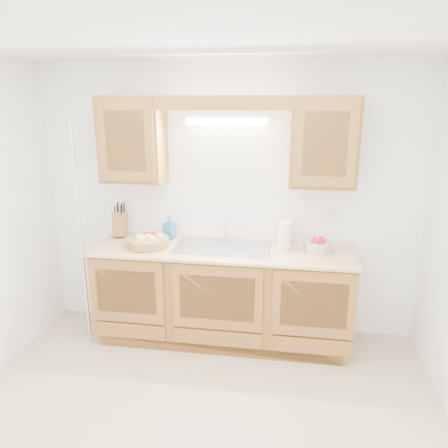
% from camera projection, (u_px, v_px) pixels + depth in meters
% --- Properties ---
extents(room, '(3.52, 3.50, 2.50)m').
position_uv_depth(room, '(191.00, 257.00, 2.64)').
color(room, '#C8B490').
rests_on(room, ground).
extents(base_cabinets, '(2.20, 0.60, 0.86)m').
position_uv_depth(base_cabinets, '(223.00, 295.00, 4.00)').
color(base_cabinets, olive).
rests_on(base_cabinets, ground).
extents(countertop, '(2.30, 0.63, 0.04)m').
position_uv_depth(countertop, '(223.00, 250.00, 3.86)').
color(countertop, tan).
rests_on(countertop, base_cabinets).
extents(upper_cabinet_left, '(0.55, 0.33, 0.75)m').
position_uv_depth(upper_cabinet_left, '(133.00, 139.00, 3.87)').
color(upper_cabinet_left, olive).
rests_on(upper_cabinet_left, room).
extents(upper_cabinet_right, '(0.55, 0.33, 0.75)m').
position_uv_depth(upper_cabinet_right, '(324.00, 142.00, 3.62)').
color(upper_cabinet_right, olive).
rests_on(upper_cabinet_right, room).
extents(valance, '(2.20, 0.05, 0.12)m').
position_uv_depth(valance, '(223.00, 103.00, 3.52)').
color(valance, olive).
rests_on(valance, room).
extents(fluorescent_fixture, '(0.76, 0.08, 0.08)m').
position_uv_depth(fluorescent_fixture, '(227.00, 120.00, 3.78)').
color(fluorescent_fixture, white).
rests_on(fluorescent_fixture, room).
extents(sink, '(0.84, 0.46, 0.36)m').
position_uv_depth(sink, '(223.00, 255.00, 3.90)').
color(sink, '#9E9EA3').
rests_on(sink, countertop).
extents(wire_shelf_pole, '(0.03, 0.03, 2.00)m').
position_uv_depth(wire_shelf_pole, '(81.00, 239.00, 3.77)').
color(wire_shelf_pole, silver).
rests_on(wire_shelf_pole, ground).
extents(outlet_plate, '(0.08, 0.01, 0.12)m').
position_uv_depth(outlet_plate, '(332.00, 216.00, 3.94)').
color(outlet_plate, white).
rests_on(outlet_plate, room).
extents(fruit_basket, '(0.45, 0.45, 0.12)m').
position_uv_depth(fruit_basket, '(148.00, 241.00, 3.90)').
color(fruit_basket, '#AC8545').
rests_on(fruit_basket, countertop).
extents(knife_block, '(0.15, 0.21, 0.34)m').
position_uv_depth(knife_block, '(120.00, 224.00, 4.17)').
color(knife_block, olive).
rests_on(knife_block, countertop).
extents(orange_canister, '(0.09, 0.09, 0.21)m').
position_uv_depth(orange_canister, '(285.00, 232.00, 3.97)').
color(orange_canister, '#FA4C0D').
rests_on(orange_canister, countertop).
extents(soap_bottle, '(0.12, 0.12, 0.21)m').
position_uv_depth(soap_bottle, '(169.00, 227.00, 4.11)').
color(soap_bottle, '#246EB7').
rests_on(soap_bottle, countertop).
extents(sponge, '(0.12, 0.10, 0.02)m').
position_uv_depth(sponge, '(285.00, 241.00, 4.02)').
color(sponge, '#CC333F').
rests_on(sponge, countertop).
extents(paper_towel, '(0.14, 0.14, 0.29)m').
position_uv_depth(paper_towel, '(285.00, 236.00, 3.81)').
color(paper_towel, silver).
rests_on(paper_towel, countertop).
extents(apple_bowl, '(0.30, 0.30, 0.13)m').
position_uv_depth(apple_bowl, '(318.00, 245.00, 3.77)').
color(apple_bowl, silver).
rests_on(apple_bowl, countertop).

